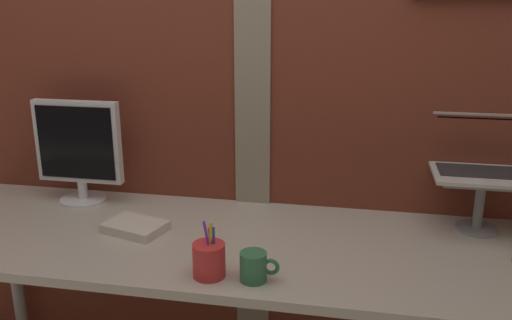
% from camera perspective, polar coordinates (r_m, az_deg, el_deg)
% --- Properties ---
extents(brick_wall_back, '(3.51, 0.16, 2.46)m').
position_cam_1_polar(brick_wall_back, '(2.10, -2.23, 7.87)').
color(brick_wall_back, brown).
rests_on(brick_wall_back, ground_plane).
extents(desk, '(2.35, 0.70, 0.78)m').
position_cam_1_polar(desk, '(1.85, -0.60, -10.32)').
color(desk, beige).
rests_on(desk, ground_plane).
extents(monitor, '(0.34, 0.18, 0.40)m').
position_cam_1_polar(monitor, '(2.19, -18.13, 1.24)').
color(monitor, white).
rests_on(monitor, desk).
extents(laptop_stand, '(0.28, 0.22, 0.19)m').
position_cam_1_polar(laptop_stand, '(2.00, 22.48, -3.36)').
color(laptop_stand, gray).
rests_on(laptop_stand, desk).
extents(laptop, '(0.33, 0.31, 0.20)m').
position_cam_1_polar(laptop, '(2.03, 22.48, 0.27)').
color(laptop, silver).
rests_on(laptop, laptop_stand).
extents(pen_cup, '(0.10, 0.10, 0.17)m').
position_cam_1_polar(pen_cup, '(1.59, -4.95, -10.37)').
color(pen_cup, red).
rests_on(pen_cup, desk).
extents(coffee_mug, '(0.11, 0.08, 0.09)m').
position_cam_1_polar(coffee_mug, '(1.57, -0.19, -11.11)').
color(coffee_mug, '#33724C').
rests_on(coffee_mug, desk).
extents(paper_clutter_stack, '(0.23, 0.19, 0.03)m').
position_cam_1_polar(paper_clutter_stack, '(1.93, -12.55, -6.87)').
color(paper_clutter_stack, silver).
rests_on(paper_clutter_stack, desk).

